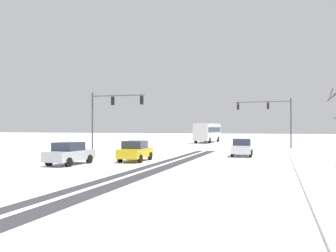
% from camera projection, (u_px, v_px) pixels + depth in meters
% --- Properties ---
extents(wheel_track_left_lane, '(0.75, 36.14, 0.01)m').
position_uv_depth(wheel_track_left_lane, '(144.00, 168.00, 23.23)').
color(wheel_track_left_lane, '#38383D').
rests_on(wheel_track_left_lane, ground).
extents(wheel_track_right_lane, '(1.05, 36.14, 0.01)m').
position_uv_depth(wheel_track_right_lane, '(162.00, 168.00, 22.86)').
color(wheel_track_right_lane, '#38383D').
rests_on(wheel_track_right_lane, ground).
extents(traffic_signal_far_right, '(7.24, 0.49, 6.50)m').
position_uv_depth(traffic_signal_far_right, '(271.00, 112.00, 46.27)').
color(traffic_signal_far_right, '#47474C').
rests_on(traffic_signal_far_right, ground).
extents(traffic_signal_near_left, '(6.11, 0.55, 6.50)m').
position_uv_depth(traffic_signal_near_left, '(110.00, 109.00, 37.84)').
color(traffic_signal_near_left, '#47474C').
rests_on(traffic_signal_near_left, ground).
extents(car_white_lead, '(1.95, 4.16, 1.62)m').
position_uv_depth(car_white_lead, '(242.00, 147.00, 32.64)').
color(car_white_lead, silver).
rests_on(car_white_lead, ground).
extents(car_yellow_cab_second, '(2.00, 4.18, 1.62)m').
position_uv_depth(car_yellow_cab_second, '(135.00, 151.00, 27.74)').
color(car_yellow_cab_second, yellow).
rests_on(car_yellow_cab_second, ground).
extents(car_silver_third, '(1.96, 4.17, 1.62)m').
position_uv_depth(car_silver_third, '(70.00, 153.00, 25.12)').
color(car_silver_third, '#B7BABF').
rests_on(car_silver_third, ground).
extents(bus_oncoming, '(2.97, 11.08, 3.38)m').
position_uv_depth(bus_oncoming, '(208.00, 131.00, 62.76)').
color(bus_oncoming, silver).
rests_on(bus_oncoming, ground).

